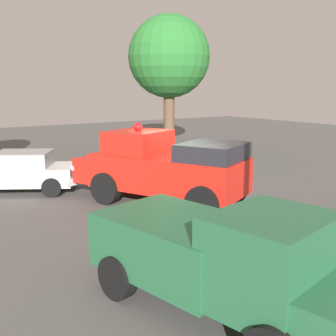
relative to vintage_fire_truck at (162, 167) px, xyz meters
The scene contains 7 objects.
ground_plane 1.39m from the vintage_fire_truck, behind, with size 60.00×60.00×0.00m, color #514F4C.
vintage_fire_truck is the anchor object (origin of this frame).
classic_hot_rod 5.58m from the vintage_fire_truck, 50.87° to the right, with size 4.68×3.87×1.46m.
parked_pickup 6.73m from the vintage_fire_truck, 64.54° to the left, with size 2.76×5.06×1.90m.
lawn_chair_by_car 7.65m from the vintage_fire_truck, 70.99° to the right, with size 0.69×0.69×1.02m.
oak_tree_left 12.13m from the vintage_fire_truck, 125.99° to the right, with size 4.71×4.71×7.83m.
traffic_cone 3.48m from the vintage_fire_truck, 60.17° to the left, with size 0.40×0.40×0.64m.
Camera 1 is at (7.88, 10.75, 3.70)m, focal length 43.77 mm.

